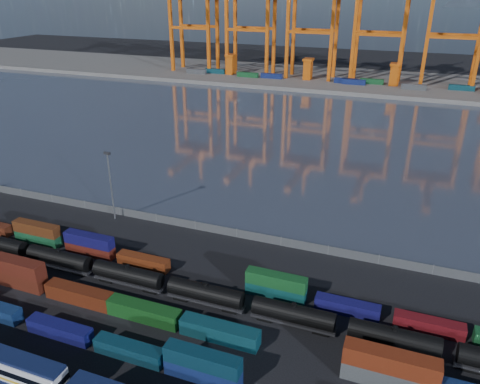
% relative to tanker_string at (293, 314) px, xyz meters
% --- Properties ---
extents(ground, '(700.00, 700.00, 0.00)m').
position_rel_tanker_string_xyz_m(ground, '(-18.86, -4.55, -2.15)').
color(ground, black).
rests_on(ground, ground).
extents(harbor_water, '(700.00, 700.00, 0.00)m').
position_rel_tanker_string_xyz_m(harbor_water, '(-18.86, 100.45, -2.14)').
color(harbor_water, '#343C4B').
rests_on(harbor_water, ground).
extents(far_quay, '(700.00, 70.00, 2.00)m').
position_rel_tanker_string_xyz_m(far_quay, '(-18.86, 205.45, -1.15)').
color(far_quay, '#514F4C').
rests_on(far_quay, ground).
extents(container_row_south, '(138.24, 2.27, 4.84)m').
position_rel_tanker_string_xyz_m(container_row_south, '(-40.66, -15.44, -0.38)').
color(container_row_south, '#373A3C').
rests_on(container_row_south, ground).
extents(container_row_mid, '(130.01, 2.61, 5.55)m').
position_rel_tanker_string_xyz_m(container_row_mid, '(-7.34, -7.18, -0.25)').
color(container_row_mid, navy).
rests_on(container_row_mid, ground).
extents(container_row_north, '(139.66, 2.20, 4.68)m').
position_rel_tanker_string_xyz_m(container_row_north, '(-37.98, 6.23, -0.31)').
color(container_row_north, navy).
rests_on(container_row_north, ground).
extents(tanker_string, '(137.93, 2.99, 4.28)m').
position_rel_tanker_string_xyz_m(tanker_string, '(0.00, 0.00, 0.00)').
color(tanker_string, black).
rests_on(tanker_string, ground).
extents(waterfront_fence, '(160.12, 0.12, 2.20)m').
position_rel_tanker_string_xyz_m(waterfront_fence, '(-18.86, 23.45, -1.14)').
color(waterfront_fence, '#595B5E').
rests_on(waterfront_fence, ground).
extents(yard_light_mast, '(1.60, 0.40, 16.60)m').
position_rel_tanker_string_xyz_m(yard_light_mast, '(-48.86, 21.45, 7.15)').
color(yard_light_mast, slate).
rests_on(yard_light_mast, ground).
extents(quay_containers, '(172.58, 10.99, 2.60)m').
position_rel_tanker_string_xyz_m(quay_containers, '(-29.85, 190.92, 1.15)').
color(quay_containers, navy).
rests_on(quay_containers, far_quay).
extents(straddle_carriers, '(140.00, 7.00, 11.10)m').
position_rel_tanker_string_xyz_m(straddle_carriers, '(-21.36, 195.45, 5.67)').
color(straddle_carriers, '#D0560E').
rests_on(straddle_carriers, far_quay).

